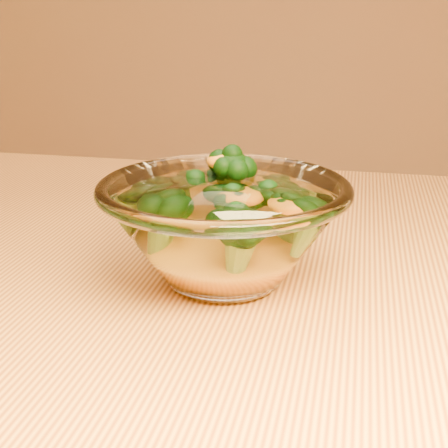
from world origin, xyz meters
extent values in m
cube|color=gold|center=(0.00, 0.00, 0.73)|extent=(1.20, 0.80, 0.04)
cylinder|color=brown|center=(-0.54, 0.34, 0.35)|extent=(0.06, 0.06, 0.71)
ellipsoid|color=white|center=(-0.09, 0.00, 0.76)|extent=(0.09, 0.09, 0.02)
torus|color=white|center=(-0.09, 0.00, 0.83)|extent=(0.20, 0.20, 0.01)
ellipsoid|color=orange|center=(-0.09, 0.00, 0.78)|extent=(0.11, 0.11, 0.03)
camera|label=1|loc=(0.01, -0.46, 0.97)|focal=50.00mm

